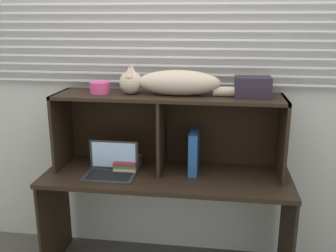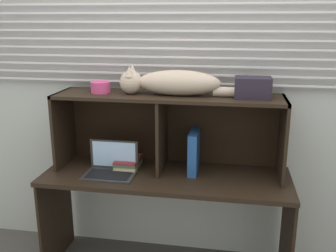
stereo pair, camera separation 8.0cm
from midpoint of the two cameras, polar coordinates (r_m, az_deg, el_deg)
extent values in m
cube|color=#BABAB3|center=(2.71, -0.18, 5.82)|extent=(4.40, 0.04, 2.50)
cube|color=silver|center=(2.65, -0.33, 6.46)|extent=(3.10, 0.02, 0.01)
cube|color=silver|center=(2.64, -0.34, 7.70)|extent=(3.10, 0.02, 0.01)
cube|color=silver|center=(2.64, -0.34, 8.94)|extent=(3.10, 0.02, 0.01)
cube|color=silver|center=(2.63, -0.34, 10.18)|extent=(3.10, 0.02, 0.01)
cube|color=silver|center=(2.63, -0.34, 11.43)|extent=(3.10, 0.02, 0.01)
cube|color=silver|center=(2.62, -0.34, 12.69)|extent=(3.10, 0.02, 0.01)
cube|color=silver|center=(2.62, -0.35, 13.95)|extent=(3.10, 0.02, 0.01)
cube|color=silver|center=(2.62, -0.35, 15.21)|extent=(3.10, 0.02, 0.01)
cube|color=silver|center=(2.62, -0.35, 16.47)|extent=(3.10, 0.02, 0.01)
cube|color=silver|center=(2.62, -0.35, 17.72)|extent=(3.10, 0.02, 0.01)
cube|color=black|center=(2.56, -1.18, -7.54)|extent=(1.63, 0.55, 0.03)
cube|color=black|center=(2.94, -17.20, -12.80)|extent=(0.02, 0.50, 0.69)
cube|color=black|center=(2.73, 16.40, -15.13)|extent=(0.02, 0.50, 0.69)
cube|color=black|center=(2.49, -0.93, 4.39)|extent=(1.49, 0.36, 0.02)
cube|color=black|center=(2.76, -16.22, -0.43)|extent=(0.02, 0.36, 0.52)
cube|color=black|center=(2.55, 15.72, -1.71)|extent=(0.02, 0.36, 0.52)
cube|color=black|center=(2.56, -1.82, -1.29)|extent=(0.02, 0.34, 0.50)
cube|color=black|center=(2.71, -0.34, -0.04)|extent=(1.49, 0.01, 0.52)
ellipsoid|color=#BFA68F|center=(2.46, 0.67, 6.44)|extent=(0.53, 0.18, 0.16)
sphere|color=#BFA68F|center=(2.52, -6.44, 6.44)|extent=(0.15, 0.15, 0.15)
cone|color=#C3A893|center=(2.48, -6.71, 8.03)|extent=(0.07, 0.07, 0.07)
cone|color=#C0A58C|center=(2.55, -6.28, 8.25)|extent=(0.07, 0.07, 0.07)
cylinder|color=#BFA68F|center=(2.45, 9.46, 5.02)|extent=(0.31, 0.06, 0.06)
cube|color=#2B2B2B|center=(2.56, -9.52, -7.26)|extent=(0.33, 0.23, 0.01)
cube|color=#2B2B2B|center=(2.62, -8.90, -4.25)|extent=(0.33, 0.01, 0.20)
cube|color=#ADD1F9|center=(2.62, -8.93, -4.28)|extent=(0.30, 0.00, 0.17)
cube|color=black|center=(2.55, -9.60, -7.22)|extent=(0.28, 0.16, 0.00)
cube|color=#22498A|center=(2.57, 2.98, -3.78)|extent=(0.06, 0.24, 0.28)
cube|color=gray|center=(2.68, -6.85, -6.04)|extent=(0.15, 0.22, 0.01)
cube|color=tan|center=(2.69, -6.78, -5.63)|extent=(0.15, 0.22, 0.02)
cube|color=#435E49|center=(2.68, -6.79, -5.31)|extent=(0.15, 0.22, 0.02)
cube|color=maroon|center=(2.67, -6.85, -4.97)|extent=(0.15, 0.22, 0.02)
cylinder|color=#D04079|center=(2.59, -10.96, 5.61)|extent=(0.13, 0.13, 0.07)
cube|color=#241C29|center=(2.45, 11.51, 5.69)|extent=(0.22, 0.16, 0.13)
camera|label=1|loc=(0.04, -90.91, -0.25)|focal=41.10mm
camera|label=2|loc=(0.04, 89.09, 0.25)|focal=41.10mm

